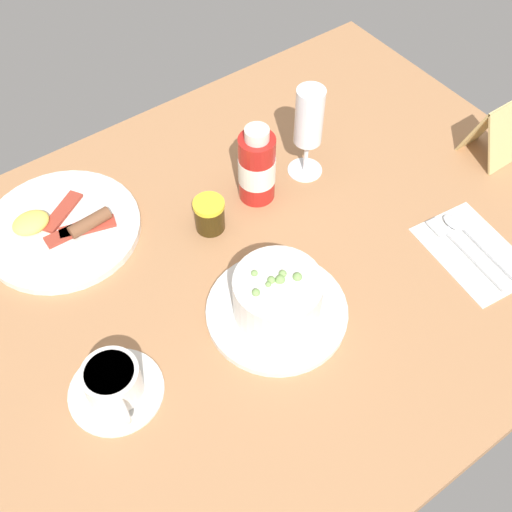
% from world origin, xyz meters
% --- Properties ---
extents(ground_plane, '(1.10, 0.84, 0.03)m').
position_xyz_m(ground_plane, '(0.00, 0.00, -0.01)').
color(ground_plane, '#A8754C').
extents(porridge_bowl, '(0.21, 0.21, 0.09)m').
position_xyz_m(porridge_bowl, '(-0.05, -0.10, 0.04)').
color(porridge_bowl, silver).
rests_on(porridge_bowl, ground_plane).
extents(cutlery_setting, '(0.14, 0.19, 0.01)m').
position_xyz_m(cutlery_setting, '(0.28, -0.18, 0.00)').
color(cutlery_setting, silver).
rests_on(cutlery_setting, ground_plane).
extents(coffee_cup, '(0.13, 0.13, 0.06)m').
position_xyz_m(coffee_cup, '(-0.30, -0.07, 0.03)').
color(coffee_cup, silver).
rests_on(coffee_cup, ground_plane).
extents(wine_glass, '(0.06, 0.06, 0.17)m').
position_xyz_m(wine_glass, '(0.17, 0.11, 0.11)').
color(wine_glass, white).
rests_on(wine_glass, ground_plane).
extents(jam_jar, '(0.05, 0.05, 0.06)m').
position_xyz_m(jam_jar, '(-0.03, 0.10, 0.03)').
color(jam_jar, '#35260B').
rests_on(jam_jar, ground_plane).
extents(sauce_bottle_red, '(0.06, 0.06, 0.15)m').
position_xyz_m(sauce_bottle_red, '(0.07, 0.12, 0.07)').
color(sauce_bottle_red, '#B21E19').
rests_on(sauce_bottle_red, ground_plane).
extents(breakfast_plate, '(0.25, 0.25, 0.04)m').
position_xyz_m(breakfast_plate, '(-0.24, 0.24, 0.01)').
color(breakfast_plate, silver).
rests_on(breakfast_plate, ground_plane).
extents(menu_card, '(0.06, 0.08, 0.11)m').
position_xyz_m(menu_card, '(0.46, -0.05, 0.05)').
color(menu_card, tan).
rests_on(menu_card, ground_plane).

